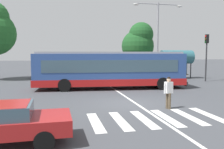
{
  "coord_description": "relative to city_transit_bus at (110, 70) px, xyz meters",
  "views": [
    {
      "loc": [
        -3.91,
        -13.45,
        2.99
      ],
      "look_at": [
        0.09,
        4.57,
        1.3
      ],
      "focal_mm": 38.49,
      "sensor_mm": 36.0,
      "label": 1
    }
  ],
  "objects": [
    {
      "name": "parked_car_white",
      "position": [
        -5.95,
        9.19,
        -0.82
      ],
      "size": [
        1.95,
        4.54,
        1.35
      ],
      "color": "black",
      "rests_on": "ground_plane"
    },
    {
      "name": "city_transit_bus",
      "position": [
        0.0,
        0.0,
        0.0
      ],
      "size": [
        12.57,
        3.71,
        3.06
      ],
      "color": "black",
      "rests_on": "ground_plane"
    },
    {
      "name": "traffic_light_far_corner",
      "position": [
        10.75,
        2.74,
        1.66
      ],
      "size": [
        0.33,
        0.32,
        4.85
      ],
      "color": "#28282B",
      "rests_on": "ground_plane"
    },
    {
      "name": "lane_center_line",
      "position": [
        0.25,
        -3.95,
        -1.59
      ],
      "size": [
        0.16,
        24.0,
        0.01
      ],
      "primitive_type": "cube",
      "color": "silver",
      "rests_on": "ground_plane"
    },
    {
      "name": "parked_car_silver",
      "position": [
        -0.67,
        8.89,
        -0.82
      ],
      "size": [
        1.94,
        4.54,
        1.35
      ],
      "color": "black",
      "rests_on": "ground_plane"
    },
    {
      "name": "parked_car_teal",
      "position": [
        7.4,
        8.83,
        -0.82
      ],
      "size": [
        2.02,
        4.57,
        1.35
      ],
      "color": "black",
      "rests_on": "ground_plane"
    },
    {
      "name": "parked_car_red",
      "position": [
        2.12,
        9.03,
        -0.82
      ],
      "size": [
        2.02,
        4.57,
        1.35
      ],
      "color": "black",
      "rests_on": "ground_plane"
    },
    {
      "name": "twin_arm_street_lamp",
      "position": [
        5.97,
        4.24,
        3.53
      ],
      "size": [
        5.4,
        0.32,
        8.12
      ],
      "color": "#939399",
      "rests_on": "ground_plane"
    },
    {
      "name": "parked_car_champagne",
      "position": [
        4.86,
        9.03,
        -0.82
      ],
      "size": [
        2.07,
        4.6,
        1.35
      ],
      "color": "black",
      "rests_on": "ground_plane"
    },
    {
      "name": "ground_plane",
      "position": [
        -0.24,
        -5.95,
        -1.59
      ],
      "size": [
        160.0,
        160.0,
        0.0
      ],
      "primitive_type": "plane",
      "color": "#424449"
    },
    {
      "name": "bus_stop_shelter",
      "position": [
        9.09,
        5.95,
        0.83
      ],
      "size": [
        3.78,
        1.54,
        3.25
      ],
      "color": "#28282B",
      "rests_on": "ground_plane"
    },
    {
      "name": "pedestrian_crossing_street",
      "position": [
        1.52,
        -7.75,
        -0.62
      ],
      "size": [
        0.57,
        0.34,
        1.72
      ],
      "color": "brown",
      "rests_on": "ground_plane"
    },
    {
      "name": "parked_car_black",
      "position": [
        -3.28,
        8.9,
        -0.82
      ],
      "size": [
        1.91,
        4.52,
        1.35
      ],
      "color": "black",
      "rests_on": "ground_plane"
    },
    {
      "name": "crosswalk_painted_stripes",
      "position": [
        0.1,
        -9.38,
        -1.58
      ],
      "size": [
        5.95,
        3.01,
        0.01
      ],
      "color": "silver",
      "rests_on": "ground_plane"
    },
    {
      "name": "background_tree_right",
      "position": [
        6.81,
        12.74,
        2.77
      ],
      "size": [
        4.51,
        4.51,
        7.17
      ],
      "color": "brown",
      "rests_on": "ground_plane"
    }
  ]
}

